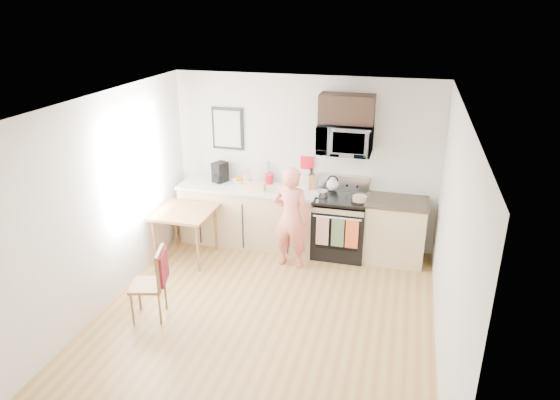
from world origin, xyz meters
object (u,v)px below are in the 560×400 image
(range, at_px, (340,227))
(person, at_px, (291,218))
(chair, at_px, (157,275))
(microwave, at_px, (345,139))
(cake, at_px, (360,199))
(dining_table, at_px, (185,216))

(range, distance_m, person, 0.87)
(range, height_order, chair, range)
(microwave, distance_m, cake, 0.87)
(range, distance_m, dining_table, 2.29)
(dining_table, bearing_deg, microwave, 20.32)
(microwave, xyz_separation_m, person, (-0.62, -0.63, -1.01))
(dining_table, xyz_separation_m, chair, (0.32, -1.47, -0.09))
(range, relative_size, cake, 4.70)
(chair, bearing_deg, range, 34.28)
(range, distance_m, microwave, 1.33)
(microwave, distance_m, person, 1.34)
(microwave, bearing_deg, cake, -37.85)
(dining_table, xyz_separation_m, cake, (2.45, 0.59, 0.29))
(range, xyz_separation_m, cake, (0.28, -0.11, 0.53))
(person, distance_m, chair, 2.06)
(chair, distance_m, cake, 2.98)
(chair, height_order, cake, cake)
(chair, bearing_deg, microwave, 35.61)
(chair, bearing_deg, cake, 28.77)
(dining_table, relative_size, chair, 0.90)
(person, bearing_deg, range, -132.77)
(dining_table, bearing_deg, person, 6.38)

